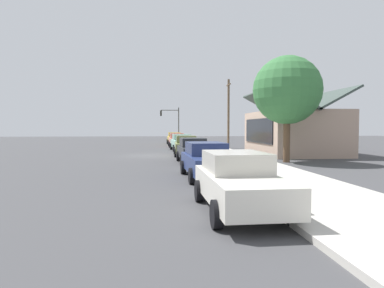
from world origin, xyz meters
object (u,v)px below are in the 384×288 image
shade_tree (287,90)px  traffic_light_main (171,119)px  car_mustard (175,138)px  car_seafoam (182,142)px  car_charcoal (193,150)px  car_coral (177,140)px  fire_hydrant_red (200,148)px  car_olive (186,145)px  utility_pole_wooden (228,112)px  car_ivory (239,181)px  car_navy (207,160)px

shade_tree → traffic_light_main: shade_tree is taller
car_mustard → car_seafoam: bearing=-0.8°
car_charcoal → car_coral: bearing=178.6°
car_seafoam → car_coral: bearing=178.3°
car_mustard → fire_hydrant_red: size_ratio=6.91×
car_olive → car_charcoal: same height
car_olive → car_charcoal: (5.75, -0.01, -0.00)m
car_seafoam → fire_hydrant_red: size_ratio=6.86×
traffic_light_main → utility_pole_wooden: (13.69, 5.66, 0.44)m
car_charcoal → fire_hydrant_red: size_ratio=6.22×
traffic_light_main → car_seafoam: bearing=1.2°
car_seafoam → utility_pole_wooden: bearing=117.5°
car_mustard → fire_hydrant_red: 16.48m
car_charcoal → car_ivory: same height
car_ivory → shade_tree: size_ratio=0.67×
car_coral → traffic_light_main: traffic_light_main is taller
car_navy → car_ivory: (6.17, -0.04, -0.00)m
car_olive → utility_pole_wooden: 11.18m
car_olive → utility_pole_wooden: bearing=151.7°
car_ivory → car_seafoam: bearing=178.5°
car_ivory → traffic_light_main: size_ratio=0.89×
car_charcoal → car_olive: bearing=178.4°
car_seafoam → fire_hydrant_red: bearing=15.9°
fire_hydrant_red → car_coral: bearing=-172.0°
car_mustard → utility_pole_wooden: utility_pole_wooden is taller
car_mustard → shade_tree: 25.71m
car_navy → car_mustard: bearing=177.6°
utility_pole_wooden → car_charcoal: bearing=-19.8°
car_coral → car_seafoam: same height
car_charcoal → car_mustard: bearing=178.5°
traffic_light_main → fire_hydrant_red: (20.68, 1.66, -2.99)m
car_navy → fire_hydrant_red: car_navy is taller
car_coral → car_mustard: bearing=179.8°
car_charcoal → car_navy: 6.60m
car_seafoam → car_ivory: (24.67, -0.20, -0.00)m
car_olive → car_navy: bearing=1.5°
car_coral → car_olive: bearing=0.4°
car_navy → traffic_light_main: traffic_light_main is taller
car_charcoal → car_ivory: size_ratio=0.95×
car_charcoal → car_ivory: bearing=-1.9°
car_charcoal → car_navy: same height
car_ivory → fire_hydrant_red: bearing=174.8°
car_olive → traffic_light_main: 23.12m
car_seafoam → car_charcoal: (11.91, -0.10, -0.00)m
car_ivory → fire_hydrant_red: 20.86m
car_seafoam → traffic_light_main: traffic_light_main is taller
car_mustard → utility_pole_wooden: bearing=28.6°
car_olive → utility_pole_wooden: utility_pole_wooden is taller
car_navy → car_ivory: same height
shade_tree → car_seafoam: bearing=-153.7°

